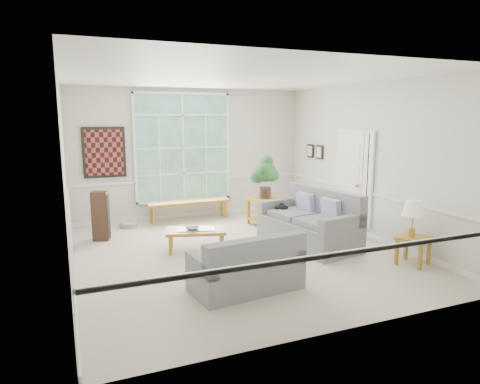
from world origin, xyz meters
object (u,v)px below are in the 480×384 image
at_px(coffee_table, 196,240).
at_px(side_table, 413,251).
at_px(loveseat_right, 308,218).
at_px(end_table, 264,211).
at_px(loveseat_front, 246,261).

distance_m(coffee_table, side_table, 3.66).
bearing_deg(loveseat_right, end_table, 84.92).
distance_m(loveseat_right, side_table, 1.89).
relative_size(loveseat_front, end_table, 2.40).
distance_m(coffee_table, end_table, 2.22).
xyz_separation_m(loveseat_front, side_table, (2.89, -0.11, -0.17)).
xyz_separation_m(loveseat_right, end_table, (-0.13, 1.64, -0.21)).
height_order(loveseat_right, end_table, loveseat_right).
height_order(loveseat_right, side_table, loveseat_right).
bearing_deg(coffee_table, loveseat_front, -70.18).
xyz_separation_m(loveseat_right, coffee_table, (-2.02, 0.48, -0.32)).
relative_size(loveseat_right, loveseat_front, 1.29).
bearing_deg(side_table, loveseat_right, 122.75).
height_order(loveseat_front, end_table, loveseat_front).
relative_size(end_table, side_table, 1.31).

